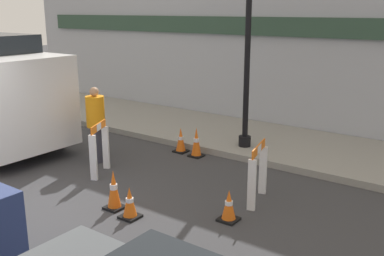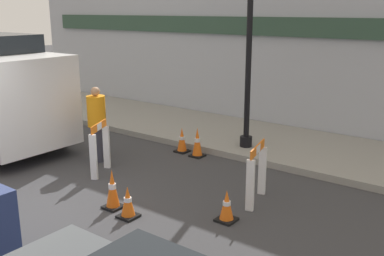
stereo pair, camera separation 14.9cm
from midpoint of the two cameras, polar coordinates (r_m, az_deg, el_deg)
The scene contains 11 objects.
ground_plane at distance 8.11m, azimuth -21.61°, elevation -9.88°, with size 60.00×60.00×0.00m, color #38383A.
sidewalk_slab at distance 12.05m, azimuth 3.30°, elevation -0.46°, with size 18.00×3.02×0.15m.
storefront_facade at distance 12.98m, azimuth 7.49°, elevation 12.53°, with size 18.00×0.22×5.50m.
barricade_0 at distance 9.22m, azimuth -11.16°, elevation -2.39°, with size 0.44×0.72×1.06m.
barricade_1 at distance 7.80m, azimuth 8.76°, elevation -5.50°, with size 0.32×0.83×1.04m.
traffic_cone_0 at distance 10.49m, azimuth -0.88°, elevation -1.58°, with size 0.30×0.30×0.59m.
traffic_cone_1 at distance 10.15m, azimuth 1.10°, elevation -1.88°, with size 0.30×0.30×0.68m.
traffic_cone_2 at distance 7.19m, azimuth 5.02°, elevation -9.88°, with size 0.30×0.30×0.52m.
traffic_cone_3 at distance 7.34m, azimuth -7.57°, elevation -9.39°, with size 0.30×0.30×0.53m.
traffic_cone_4 at distance 7.67m, azimuth -9.52°, elevation -7.74°, with size 0.30×0.30×0.68m.
person_worker at distance 9.90m, azimuth -11.56°, elevation 0.69°, with size 0.40×0.40×1.66m.
Camera 2 is at (6.53, -3.61, 3.25)m, focal length 42.00 mm.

